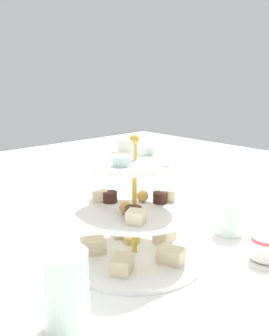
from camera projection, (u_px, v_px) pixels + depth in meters
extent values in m
plane|color=white|center=(135.00, 256.00, 0.76)|extent=(2.40, 2.40, 0.00)
cylinder|color=white|center=(135.00, 254.00, 0.76)|extent=(0.29, 0.29, 0.01)
cylinder|color=white|center=(135.00, 210.00, 0.74)|extent=(0.24, 0.24, 0.01)
cylinder|color=white|center=(135.00, 163.00, 0.72)|extent=(0.18, 0.18, 0.01)
cylinder|color=gold|center=(135.00, 200.00, 0.73)|extent=(0.01, 0.01, 0.24)
sphere|color=gold|center=(135.00, 139.00, 0.70)|extent=(0.02, 0.02, 0.02)
cube|color=beige|center=(93.00, 246.00, 0.75)|extent=(0.05, 0.06, 0.03)
cube|color=beige|center=(122.00, 264.00, 0.68)|extent=(0.05, 0.06, 0.03)
cube|color=beige|center=(171.00, 255.00, 0.71)|extent=(0.06, 0.05, 0.03)
cube|color=beige|center=(165.00, 234.00, 0.81)|extent=(0.04, 0.05, 0.03)
cube|color=beige|center=(121.00, 229.00, 0.83)|extent=(0.06, 0.06, 0.03)
cylinder|color=#E5C660|center=(132.00, 239.00, 0.80)|extent=(0.04, 0.04, 0.01)
cylinder|color=#381E14|center=(160.00, 197.00, 0.76)|extent=(0.03, 0.03, 0.02)
cylinder|color=#381E14|center=(110.00, 197.00, 0.77)|extent=(0.03, 0.03, 0.02)
cylinder|color=#381E14|center=(133.00, 213.00, 0.68)|extent=(0.03, 0.03, 0.02)
cube|color=beige|center=(99.00, 195.00, 0.77)|extent=(0.04, 0.04, 0.02)
cube|color=beige|center=(136.00, 217.00, 0.66)|extent=(0.04, 0.04, 0.02)
cube|color=beige|center=(168.00, 195.00, 0.78)|extent=(0.04, 0.04, 0.02)
sphere|color=gold|center=(126.00, 207.00, 0.70)|extent=(0.02, 0.02, 0.02)
sphere|color=gold|center=(143.00, 196.00, 0.77)|extent=(0.02, 0.02, 0.02)
cylinder|color=silver|center=(122.00, 161.00, 0.67)|extent=(0.03, 0.03, 0.02)
cylinder|color=silver|center=(146.00, 151.00, 0.76)|extent=(0.03, 0.03, 0.02)
cylinder|color=white|center=(126.00, 149.00, 0.71)|extent=(0.04, 0.04, 0.04)
cube|color=silver|center=(160.00, 161.00, 0.70)|extent=(0.08, 0.06, 0.00)
cube|color=silver|center=(131.00, 154.00, 0.76)|extent=(0.09, 0.04, 0.00)
cylinder|color=silver|center=(66.00, 292.00, 0.53)|extent=(0.07, 0.07, 0.12)
cylinder|color=silver|center=(230.00, 219.00, 0.86)|extent=(0.06, 0.06, 0.07)
cylinder|color=white|center=(265.00, 259.00, 0.74)|extent=(0.09, 0.09, 0.01)
cylinder|color=white|center=(266.00, 248.00, 0.74)|extent=(0.06, 0.06, 0.04)
cylinder|color=#D14C56|center=(266.00, 239.00, 0.73)|extent=(0.06, 0.06, 0.01)
cube|color=silver|center=(4.00, 241.00, 0.83)|extent=(0.11, 0.15, 0.00)
cube|color=silver|center=(266.00, 329.00, 0.54)|extent=(0.04, 0.17, 0.00)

